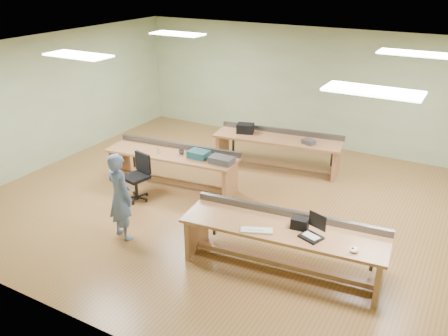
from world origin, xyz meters
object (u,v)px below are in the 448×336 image
at_px(camera_bag, 300,224).
at_px(parts_bin_grey, 222,160).
at_px(laptop_base, 311,237).
at_px(person, 120,196).
at_px(task_chair, 138,183).
at_px(parts_bin_teal, 199,154).
at_px(mug, 181,152).
at_px(workbench_front, 283,237).
at_px(workbench_back, 278,145).
at_px(workbench_mid, 173,161).
at_px(drinks_can, 159,150).

xyz_separation_m(camera_bag, parts_bin_grey, (-2.27, 1.63, -0.02)).
bearing_deg(laptop_base, person, -153.41).
relative_size(person, task_chair, 1.65).
xyz_separation_m(parts_bin_teal, mug, (-0.41, -0.02, -0.03)).
height_order(parts_bin_grey, mug, parts_bin_grey).
bearing_deg(laptop_base, workbench_front, -173.27).
distance_m(camera_bag, parts_bin_teal, 3.28).
distance_m(workbench_front, person, 2.85).
xyz_separation_m(person, laptop_base, (3.27, 0.38, -0.02)).
distance_m(workbench_front, workbench_back, 3.99).
distance_m(workbench_front, mug, 3.47).
xyz_separation_m(person, camera_bag, (3.03, 0.55, 0.05)).
relative_size(workbench_mid, drinks_can, 26.00).
relative_size(workbench_back, mug, 25.96).
height_order(workbench_back, drinks_can, drinks_can).
xyz_separation_m(camera_bag, parts_bin_teal, (-2.83, 1.65, -0.01)).
bearing_deg(parts_bin_teal, camera_bag, -30.28).
bearing_deg(camera_bag, workbench_front, -169.99).
relative_size(workbench_mid, task_chair, 3.08).
distance_m(workbench_front, laptop_base, 0.53).
bearing_deg(parts_bin_grey, mug, 179.53).
bearing_deg(workbench_front, laptop_base, -19.05).
bearing_deg(laptop_base, camera_bag, 164.81).
bearing_deg(workbench_mid, camera_bag, -31.17).
bearing_deg(person, workbench_front, -152.70).
xyz_separation_m(workbench_mid, drinks_can, (-0.26, -0.14, 0.25)).
height_order(workbench_mid, laptop_base, workbench_mid).
relative_size(workbench_mid, parts_bin_teal, 7.13).
height_order(workbench_front, drinks_can, drinks_can).
bearing_deg(drinks_can, parts_bin_teal, 12.23).
height_order(camera_bag, parts_bin_teal, camera_bag).
xyz_separation_m(workbench_mid, parts_bin_teal, (0.62, 0.05, 0.27)).
bearing_deg(laptop_base, parts_bin_grey, 164.46).
relative_size(laptop_base, drinks_can, 2.72).
distance_m(camera_bag, drinks_can, 3.99).
xyz_separation_m(person, task_chair, (-0.68, 1.27, -0.44)).
relative_size(laptop_base, task_chair, 0.32).
relative_size(workbench_back, parts_bin_grey, 6.28).
bearing_deg(parts_bin_grey, workbench_mid, -178.88).
bearing_deg(workbench_front, mug, 144.90).
height_order(workbench_back, laptop_base, workbench_back).
height_order(laptop_base, drinks_can, drinks_can).
bearing_deg(parts_bin_grey, task_chair, -147.80).
bearing_deg(drinks_can, camera_bag, -21.54).
height_order(task_chair, parts_bin_teal, task_chair).
bearing_deg(workbench_back, parts_bin_grey, -108.88).
bearing_deg(camera_bag, mug, 148.52).
bearing_deg(person, mug, -66.88).
bearing_deg(workbench_back, mug, -132.72).
bearing_deg(workbench_mid, mug, 2.48).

